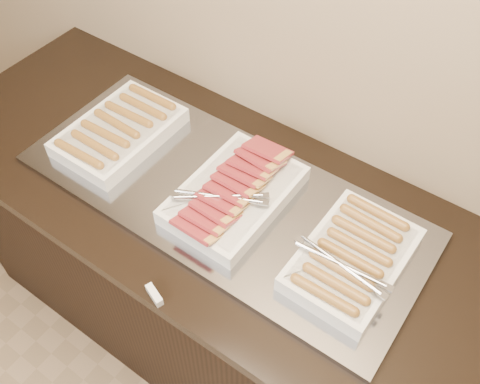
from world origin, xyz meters
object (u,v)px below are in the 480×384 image
dish_left (120,131)px  dish_center (234,193)px  counter (231,281)px  dish_right (351,258)px  warming_tray (221,195)px

dish_left → dish_center: (0.44, -0.00, 0.00)m
dish_left → counter: bearing=0.2°
dish_right → counter: bearing=-179.5°
warming_tray → dish_center: (0.05, -0.00, 0.04)m
warming_tray → dish_right: (0.42, -0.00, 0.04)m
dish_right → dish_center: bearing=-179.0°
counter → dish_left: bearing=180.0°
dish_left → warming_tray: bearing=0.2°
counter → dish_left: 0.65m
counter → dish_center: 0.50m
dish_left → dish_right: bearing=-0.1°
warming_tray → dish_center: dish_center is taller
dish_center → dish_right: bearing=0.5°
dish_left → dish_center: bearing=-0.3°
warming_tray → dish_left: (-0.39, 0.00, 0.04)m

